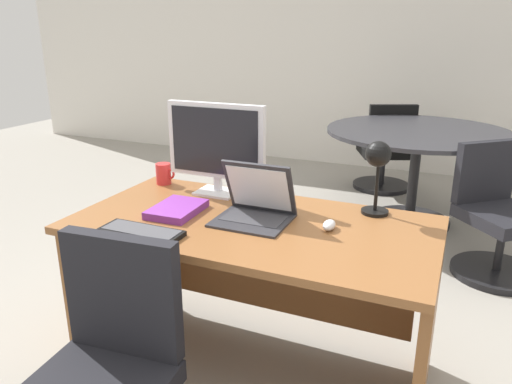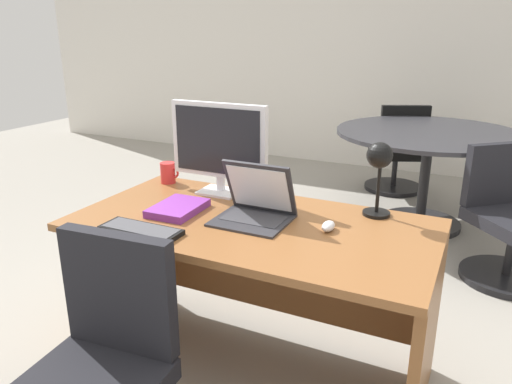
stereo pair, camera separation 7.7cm
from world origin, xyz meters
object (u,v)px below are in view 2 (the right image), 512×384
object	(u,v)px
monitor	(219,143)
book	(178,208)
laptop	(257,202)
meeting_table	(427,154)
mouse	(328,226)
meeting_chair_near	(507,227)
coffee_mug	(168,173)
desk	(257,264)
desk_lamp	(379,165)
keyboard	(141,230)
meeting_chair_far	(397,157)

from	to	relation	value
monitor	book	xyz separation A→B (m)	(-0.04, -0.31, -0.24)
laptop	meeting_table	world-z (taller)	laptop
mouse	meeting_chair_near	distance (m)	1.68
coffee_mug	meeting_chair_near	world-z (taller)	coffee_mug
desk	desk_lamp	world-z (taller)	desk_lamp
mouse	book	size ratio (longest dim) A/B	0.32
laptop	desk_lamp	size ratio (longest dim) A/B	0.93
keyboard	desk_lamp	size ratio (longest dim) A/B	1.03
desk_lamp	meeting_chair_far	xyz separation A→B (m)	(-0.36, 2.71, -0.63)
desk_lamp	meeting_table	xyz separation A→B (m)	(-0.01, 1.89, -0.38)
mouse	monitor	bearing A→B (deg)	160.12
laptop	coffee_mug	world-z (taller)	laptop
coffee_mug	mouse	bearing A→B (deg)	-15.04
book	keyboard	bearing A→B (deg)	-89.79
meeting_table	book	bearing A→B (deg)	-109.91
keyboard	meeting_table	world-z (taller)	meeting_table
mouse	meeting_chair_near	world-z (taller)	meeting_chair_near
desk	desk_lamp	bearing A→B (deg)	26.75
keyboard	coffee_mug	xyz separation A→B (m)	(-0.29, 0.61, 0.04)
meeting_table	mouse	bearing A→B (deg)	-93.46
desk	meeting_chair_far	bearing A→B (deg)	88.10
desk	meeting_chair_near	world-z (taller)	meeting_chair_near
monitor	meeting_table	world-z (taller)	monitor
book	monitor	bearing A→B (deg)	83.24
book	meeting_chair_far	bearing A→B (deg)	81.59
meeting_chair_far	keyboard	bearing A→B (deg)	-97.73
laptop	mouse	xyz separation A→B (m)	(0.32, 0.00, -0.06)
desk	book	size ratio (longest dim) A/B	5.70
desk	mouse	bearing A→B (deg)	-0.86
desk_lamp	meeting_chair_near	distance (m)	1.49
keyboard	monitor	bearing A→B (deg)	86.40
meeting_chair_near	keyboard	bearing A→B (deg)	-127.66
keyboard	coffee_mug	world-z (taller)	coffee_mug
mouse	coffee_mug	xyz separation A→B (m)	(-0.97, 0.26, 0.04)
mouse	meeting_chair_far	xyz separation A→B (m)	(-0.22, 2.94, -0.42)
meeting_chair_near	meeting_chair_far	world-z (taller)	meeting_chair_far
laptop	desk_lamp	world-z (taller)	desk_lamp
laptop	meeting_chair_far	size ratio (longest dim) A/B	0.36
mouse	desk_lamp	world-z (taller)	desk_lamp
book	coffee_mug	distance (m)	0.45
desk_lamp	mouse	bearing A→B (deg)	-120.04
meeting_chair_far	mouse	bearing A→B (deg)	-85.63
desk_lamp	meeting_table	world-z (taller)	desk_lamp
monitor	keyboard	distance (m)	0.63
monitor	meeting_chair_near	xyz separation A→B (m)	(1.36, 1.23, -0.65)
desk	monitor	world-z (taller)	monitor
keyboard	desk	bearing A→B (deg)	45.19
desk	book	xyz separation A→B (m)	(-0.35, -0.09, 0.24)
keyboard	meeting_chair_near	bearing A→B (deg)	52.34
mouse	meeting_chair_far	size ratio (longest dim) A/B	0.10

